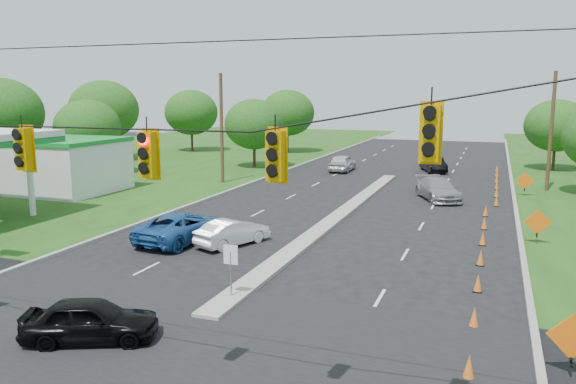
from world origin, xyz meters
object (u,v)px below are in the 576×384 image
at_px(black_sedan, 91,320).
at_px(blue_pickup, 182,227).
at_px(gas_station, 25,160).
at_px(white_sedan, 233,232).

distance_m(black_sedan, blue_pickup, 11.64).
bearing_deg(black_sedan, gas_station, 24.71).
relative_size(gas_station, blue_pickup, 3.62).
distance_m(black_sedan, white_sedan, 11.35).
bearing_deg(gas_station, black_sedan, -41.57).
xyz_separation_m(gas_station, blue_pickup, (17.69, -7.71, -1.82)).
height_order(gas_station, white_sedan, gas_station).
xyz_separation_m(black_sedan, white_sedan, (-0.78, 11.32, -0.03)).
bearing_deg(gas_station, white_sedan, -20.13).
relative_size(gas_station, black_sedan, 4.96).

